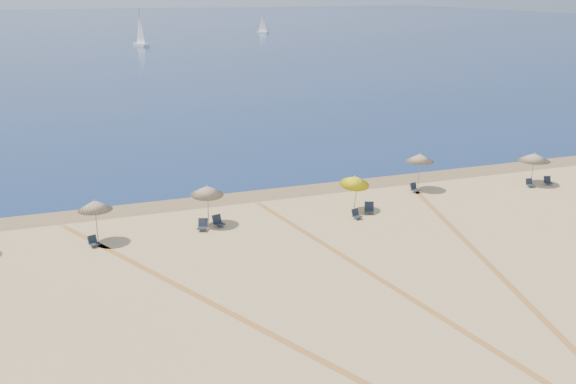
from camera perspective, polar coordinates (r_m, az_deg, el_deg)
name	(u,v)px	position (r m, az deg, el deg)	size (l,w,h in m)	color
ground	(480,383)	(25.45, 16.41, -15.71)	(160.00, 160.00, 0.00)	tan
ocean	(82,27)	(242.44, -17.52, 13.53)	(500.00, 500.00, 0.00)	#0C2151
wet_sand	(268,194)	(44.99, -1.76, -0.13)	(500.00, 500.00, 0.00)	olive
umbrella_1	(95,205)	(37.43, -16.50, -1.11)	(1.89, 1.89, 2.49)	gray
umbrella_2	(207,190)	(38.81, -7.07, 0.14)	(1.95, 1.99, 2.51)	gray
umbrella_3	(355,180)	(41.22, 5.86, 1.01)	(1.88, 1.95, 2.47)	gray
umbrella_4	(420,158)	(46.21, 11.42, 2.95)	(1.98, 1.98, 2.64)	gray
umbrella_5	(534,157)	(49.92, 20.69, 2.87)	(2.28, 2.28, 2.33)	gray
chair_2	(93,242)	(37.46, -16.62, -4.18)	(0.67, 0.72, 0.60)	black
chair_3	(203,225)	(38.55, -7.46, -2.89)	(0.77, 0.82, 0.67)	black
chair_4	(218,221)	(39.04, -6.13, -2.57)	(0.72, 0.79, 0.68)	black
chair_5	(356,214)	(40.33, 5.98, -1.96)	(0.61, 0.67, 0.59)	black
chair_6	(369,208)	(41.36, 7.10, -1.43)	(0.81, 0.86, 0.70)	black
chair_7	(415,188)	(46.06, 11.00, 0.33)	(0.69, 0.75, 0.64)	black
chair_8	(530,183)	(49.52, 20.35, 0.72)	(0.54, 0.62, 0.59)	black
chair_9	(548,181)	(50.57, 21.73, 0.90)	(0.64, 0.70, 0.60)	black
sailboat_0	(263,26)	(204.91, -2.22, 14.24)	(2.91, 4.26, 6.31)	white
sailboat_2	(140,35)	(163.06, -12.75, 13.25)	(3.09, 6.09, 8.79)	white
tire_tracks	(365,281)	(32.11, 6.76, -7.76)	(50.45, 38.16, 0.00)	tan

